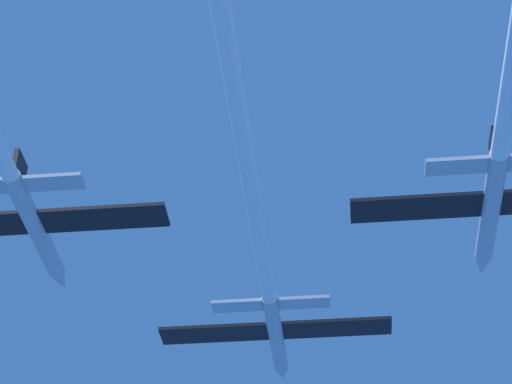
{
  "coord_description": "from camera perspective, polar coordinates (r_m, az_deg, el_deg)",
  "views": [
    {
      "loc": [
        4.97,
        -70.74,
        -38.59
      ],
      "look_at": [
        -0.05,
        -19.31,
        0.33
      ],
      "focal_mm": 69.24,
      "sensor_mm": 36.0,
      "label": 1
    }
  ],
  "objects": [
    {
      "name": "jet_lead",
      "position": [
        67.12,
        0.02,
        -1.5
      ],
      "size": [
        18.71,
        58.17,
        3.1
      ],
      "color": "#B2BAC6"
    }
  ]
}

